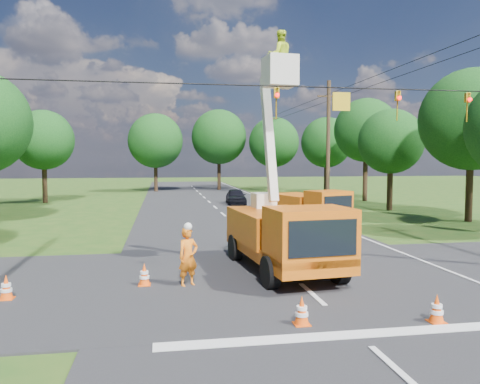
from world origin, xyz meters
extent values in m
plane|color=#234B16|center=(0.00, 20.00, 0.00)|extent=(140.00, 140.00, 0.00)
cube|color=black|center=(0.00, 20.00, 0.00)|extent=(12.00, 100.00, 0.06)
cube|color=black|center=(0.00, 2.00, 0.00)|extent=(56.00, 10.00, 0.07)
cube|color=silver|center=(0.00, -3.20, 0.00)|extent=(9.00, 0.45, 0.02)
cube|color=silver|center=(5.60, 20.00, 0.00)|extent=(0.12, 90.00, 0.02)
cube|color=#BF570D|center=(-0.11, 3.05, 0.80)|extent=(3.07, 6.84, 0.50)
cube|color=#BF570D|center=(0.13, 0.68, 1.66)|extent=(2.61, 2.11, 1.66)
cube|color=black|center=(0.22, -0.25, 1.71)|extent=(2.10, 0.27, 1.05)
cube|color=#BF570D|center=(-0.20, 3.93, 1.49)|extent=(2.99, 4.33, 1.11)
cylinder|color=black|center=(-1.06, 0.84, 0.51)|extent=(0.45, 1.05, 1.02)
cylinder|color=black|center=(1.25, 1.07, 0.51)|extent=(0.45, 1.05, 1.02)
cylinder|color=black|center=(-1.47, 5.03, 0.51)|extent=(0.45, 1.05, 1.02)
cylinder|color=black|center=(0.84, 5.25, 0.51)|extent=(0.45, 1.05, 1.02)
cube|color=silver|center=(-0.31, 5.14, 2.32)|extent=(0.91, 0.91, 0.61)
cube|color=silver|center=(-0.25, 4.54, 4.76)|extent=(0.45, 1.50, 4.80)
cube|color=silver|center=(-0.14, 3.38, 7.02)|extent=(1.15, 1.15, 1.05)
imported|color=#C6E526|center=(-0.14, 3.38, 7.54)|extent=(0.94, 0.77, 1.82)
cube|color=#BF570D|center=(4.14, 13.77, 0.71)|extent=(3.90, 6.28, 0.44)
cube|color=#BF570D|center=(4.80, 11.76, 1.48)|extent=(2.58, 2.26, 1.48)
cube|color=black|center=(5.06, 10.97, 1.52)|extent=(1.79, 0.64, 0.93)
cube|color=#BF570D|center=(3.89, 14.52, 1.33)|extent=(3.33, 4.18, 0.98)
cylinder|color=black|center=(3.74, 11.67, 0.45)|extent=(0.58, 0.96, 0.91)
cylinder|color=black|center=(5.70, 12.32, 0.45)|extent=(0.58, 0.96, 0.91)
cylinder|color=black|center=(2.58, 15.23, 0.45)|extent=(0.58, 0.96, 0.91)
cylinder|color=black|center=(4.54, 15.87, 0.45)|extent=(0.58, 0.96, 0.91)
imported|color=#F54C14|center=(-3.49, 1.58, 0.92)|extent=(0.80, 0.70, 1.85)
imported|color=black|center=(2.15, 27.77, 0.69)|extent=(1.86, 4.12, 1.37)
cone|color=#FF530D|center=(-1.04, -2.36, 0.38)|extent=(0.36, 0.36, 0.70)
cube|color=#FF530D|center=(-1.04, -2.36, 0.04)|extent=(0.38, 0.38, 0.04)
cylinder|color=white|center=(-1.04, -2.36, 0.44)|extent=(0.26, 0.26, 0.09)
cylinder|color=white|center=(-1.04, -2.36, 0.29)|extent=(0.31, 0.31, 0.09)
cone|color=#FF530D|center=(2.21, -2.75, 0.38)|extent=(0.36, 0.36, 0.70)
cube|color=#FF530D|center=(2.21, -2.75, 0.04)|extent=(0.38, 0.38, 0.04)
cylinder|color=white|center=(2.21, -2.75, 0.44)|extent=(0.26, 0.26, 0.09)
cylinder|color=white|center=(2.21, -2.75, 0.29)|extent=(0.31, 0.31, 0.09)
cone|color=#FF530D|center=(1.64, 8.67, 0.38)|extent=(0.36, 0.36, 0.70)
cube|color=#FF530D|center=(1.64, 8.67, 0.04)|extent=(0.38, 0.38, 0.04)
cylinder|color=white|center=(1.64, 8.67, 0.44)|extent=(0.26, 0.26, 0.09)
cylinder|color=white|center=(1.64, 8.67, 0.29)|extent=(0.31, 0.31, 0.09)
cone|color=#FF530D|center=(3.18, 10.33, 0.38)|extent=(0.36, 0.36, 0.70)
cube|color=#FF530D|center=(3.18, 10.33, 0.04)|extent=(0.38, 0.38, 0.04)
cylinder|color=white|center=(3.18, 10.33, 0.44)|extent=(0.26, 0.26, 0.09)
cylinder|color=white|center=(3.18, 10.33, 0.29)|extent=(0.31, 0.31, 0.09)
cone|color=#FF530D|center=(-4.84, 1.80, 0.38)|extent=(0.36, 0.36, 0.70)
cube|color=#FF530D|center=(-4.84, 1.80, 0.04)|extent=(0.38, 0.38, 0.04)
cylinder|color=white|center=(-4.84, 1.80, 0.44)|extent=(0.26, 0.26, 0.09)
cylinder|color=white|center=(-4.84, 1.80, 0.29)|extent=(0.31, 0.31, 0.09)
cone|color=#FF530D|center=(-8.61, 0.95, 0.38)|extent=(0.36, 0.36, 0.70)
cube|color=#FF530D|center=(-8.61, 0.95, 0.04)|extent=(0.38, 0.38, 0.04)
cylinder|color=white|center=(-8.61, 0.95, 0.44)|extent=(0.26, 0.26, 0.09)
cylinder|color=white|center=(-8.61, 0.95, 0.29)|extent=(0.31, 0.31, 0.09)
cone|color=#FF530D|center=(3.06, 16.08, 0.38)|extent=(0.36, 0.36, 0.70)
cube|color=#FF530D|center=(3.06, 16.08, 0.04)|extent=(0.38, 0.38, 0.04)
cylinder|color=white|center=(3.06, 16.08, 0.44)|extent=(0.26, 0.26, 0.09)
cylinder|color=white|center=(3.06, 16.08, 0.29)|extent=(0.31, 0.31, 0.09)
cylinder|color=#4C3823|center=(8.50, 22.00, 5.00)|extent=(0.30, 0.30, 10.00)
cube|color=#4C3823|center=(8.50, 22.00, 8.80)|extent=(1.80, 0.12, 0.12)
cylinder|color=#4C3823|center=(8.50, 42.00, 5.00)|extent=(0.30, 0.30, 10.00)
cube|color=#4C3823|center=(8.50, 42.00, 8.80)|extent=(1.80, 0.12, 0.12)
cylinder|color=black|center=(-0.50, 2.00, 6.30)|extent=(18.00, 0.04, 0.04)
cube|color=gold|center=(1.60, 2.00, 5.85)|extent=(0.60, 0.05, 0.60)
imported|color=gold|center=(-0.60, 2.00, 5.75)|extent=(0.16, 0.20, 1.00)
sphere|color=#FF0C0C|center=(-0.60, 1.88, 6.00)|extent=(0.14, 0.14, 0.14)
imported|color=gold|center=(3.60, 2.00, 5.75)|extent=(0.16, 0.20, 1.00)
sphere|color=#FF0C0C|center=(3.60, 1.88, 6.00)|extent=(0.14, 0.14, 0.14)
imported|color=gold|center=(6.20, 2.00, 5.75)|extent=(0.16, 0.20, 1.00)
sphere|color=#FF0C0C|center=(6.20, 1.88, 6.00)|extent=(0.14, 0.14, 0.14)
cylinder|color=#382616|center=(-14.80, 32.00, 2.02)|extent=(0.44, 0.44, 4.05)
sphere|color=#103B13|center=(-14.80, 32.00, 5.70)|extent=(5.40, 5.40, 5.40)
cylinder|color=#382616|center=(15.00, 14.00, 2.29)|extent=(0.44, 0.44, 4.58)
sphere|color=#103B13|center=(15.00, 14.00, 6.45)|extent=(6.40, 6.40, 6.40)
cylinder|color=#382616|center=(13.20, 21.00, 1.89)|extent=(0.44, 0.44, 3.78)
sphere|color=#103B13|center=(13.20, 21.00, 5.33)|extent=(5.00, 5.00, 5.00)
cylinder|color=#382616|center=(14.80, 29.00, 2.38)|extent=(0.44, 0.44, 4.75)
sphere|color=#103B13|center=(14.80, 29.00, 6.70)|extent=(6.00, 6.00, 6.00)
cylinder|color=#382616|center=(13.80, 37.00, 2.07)|extent=(0.44, 0.44, 4.14)
sphere|color=#103B13|center=(13.80, 37.00, 5.83)|extent=(5.60, 5.60, 5.60)
cylinder|color=#382616|center=(-5.00, 45.00, 2.20)|extent=(0.44, 0.44, 4.40)
sphere|color=#103B13|center=(-5.00, 45.00, 6.20)|extent=(6.60, 6.60, 6.60)
cylinder|color=#382616|center=(3.00, 47.00, 2.42)|extent=(0.44, 0.44, 4.84)
sphere|color=#103B13|center=(3.00, 47.00, 6.82)|extent=(7.00, 7.00, 7.00)
cylinder|color=#382616|center=(9.50, 44.00, 2.16)|extent=(0.44, 0.44, 4.31)
sphere|color=#103B13|center=(9.50, 44.00, 6.08)|extent=(6.20, 6.20, 6.20)
camera|label=1|loc=(-4.27, -12.81, 3.95)|focal=35.00mm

